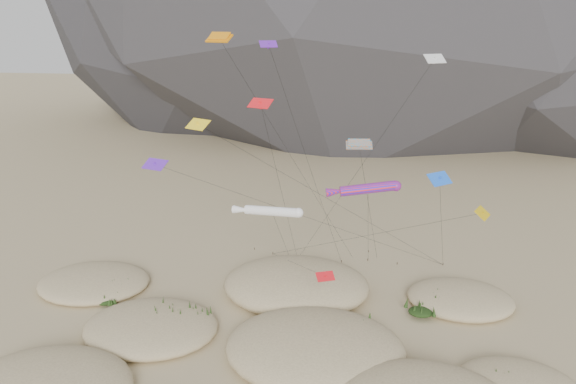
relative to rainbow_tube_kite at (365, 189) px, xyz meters
name	(u,v)px	position (x,y,z in m)	size (l,w,h in m)	color
ground	(290,378)	(-5.34, -10.55, -13.32)	(500.00, 500.00, 0.00)	#CCB789
dunes	(271,342)	(-7.67, -6.56, -12.61)	(52.78, 37.79, 3.84)	#CCB789
dune_grass	(277,347)	(-6.92, -7.50, -12.50)	(40.69, 28.25, 1.47)	black
kite_stakes	(342,257)	(-2.73, 14.29, -13.17)	(23.35, 3.68, 0.30)	#3F2D1E
rainbow_tube_kite	(365,189)	(0.00, 0.00, 0.00)	(6.88, 15.32, 14.10)	red
white_tube_kite	(269,211)	(-9.01, 0.00, -2.64)	(7.22, 14.49, 11.40)	white
orange_parafoil	(222,42)	(-13.53, 1.67, 12.85)	(13.64, 14.35, 27.03)	orange
multi_parafoil	(359,146)	(-0.76, 2.25, 3.49)	(3.60, 13.82, 17.46)	orange
delta_kites	(312,152)	(-4.96, 0.14, 3.22)	(31.82, 20.73, 26.19)	silver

